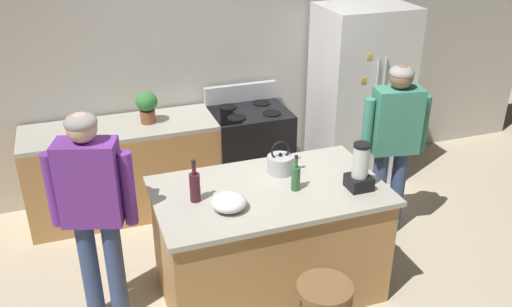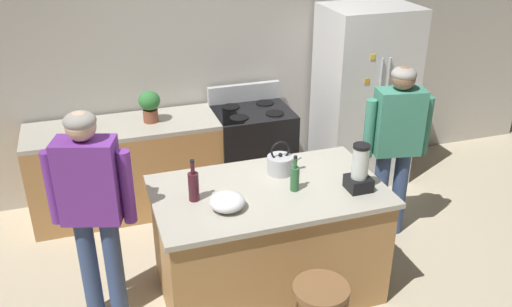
% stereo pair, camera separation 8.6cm
% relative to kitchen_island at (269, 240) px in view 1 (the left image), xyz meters
% --- Properties ---
extents(ground_plane, '(14.00, 14.00, 0.00)m').
position_rel_kitchen_island_xyz_m(ground_plane, '(0.00, 0.00, -0.46)').
color(ground_plane, beige).
extents(back_wall, '(8.00, 0.10, 2.70)m').
position_rel_kitchen_island_xyz_m(back_wall, '(0.00, 1.95, 0.89)').
color(back_wall, '#BCB7AD').
rests_on(back_wall, ground_plane).
extents(kitchen_island, '(1.70, 0.99, 0.91)m').
position_rel_kitchen_island_xyz_m(kitchen_island, '(0.00, 0.00, 0.00)').
color(kitchen_island, '#B7844C').
rests_on(kitchen_island, ground_plane).
extents(back_counter_run, '(2.00, 0.64, 0.91)m').
position_rel_kitchen_island_xyz_m(back_counter_run, '(-0.80, 1.55, -0.00)').
color(back_counter_run, '#B7844C').
rests_on(back_counter_run, ground_plane).
extents(refrigerator, '(0.90, 0.73, 1.87)m').
position_rel_kitchen_island_xyz_m(refrigerator, '(1.57, 1.50, 0.48)').
color(refrigerator, silver).
rests_on(refrigerator, ground_plane).
extents(stove_range, '(0.76, 0.65, 1.09)m').
position_rel_kitchen_island_xyz_m(stove_range, '(0.36, 1.52, 0.01)').
color(stove_range, black).
rests_on(stove_range, ground_plane).
extents(person_by_island_left, '(0.59, 0.33, 1.64)m').
position_rel_kitchen_island_xyz_m(person_by_island_left, '(-1.24, 0.09, 0.53)').
color(person_by_island_left, '#384C7A').
rests_on(person_by_island_left, ground_plane).
extents(person_by_sink_right, '(0.60, 0.29, 1.60)m').
position_rel_kitchen_island_xyz_m(person_by_sink_right, '(1.31, 0.42, 0.51)').
color(person_by_sink_right, '#384C7A').
rests_on(person_by_sink_right, ground_plane).
extents(bar_stool, '(0.36, 0.36, 0.67)m').
position_rel_kitchen_island_xyz_m(bar_stool, '(0.05, -0.86, 0.06)').
color(bar_stool, brown).
rests_on(bar_stool, ground_plane).
extents(potted_plant, '(0.20, 0.20, 0.30)m').
position_rel_kitchen_island_xyz_m(potted_plant, '(-0.63, 1.55, 0.63)').
color(potted_plant, brown).
rests_on(potted_plant, back_counter_run).
extents(blender_appliance, '(0.17, 0.17, 0.36)m').
position_rel_kitchen_island_xyz_m(blender_appliance, '(0.62, -0.21, 0.61)').
color(blender_appliance, black).
rests_on(blender_appliance, kitchen_island).
extents(bottle_olive_oil, '(0.07, 0.07, 0.28)m').
position_rel_kitchen_island_xyz_m(bottle_olive_oil, '(0.17, -0.07, 0.55)').
color(bottle_olive_oil, '#2D6638').
rests_on(bottle_olive_oil, kitchen_island).
extents(bottle_wine, '(0.08, 0.08, 0.32)m').
position_rel_kitchen_island_xyz_m(bottle_wine, '(-0.55, 0.02, 0.57)').
color(bottle_wine, '#471923').
rests_on(bottle_wine, kitchen_island).
extents(mixing_bowl, '(0.25, 0.25, 0.11)m').
position_rel_kitchen_island_xyz_m(mixing_bowl, '(-0.36, -0.17, 0.51)').
color(mixing_bowl, white).
rests_on(mixing_bowl, kitchen_island).
extents(tea_kettle, '(0.28, 0.20, 0.27)m').
position_rel_kitchen_island_xyz_m(tea_kettle, '(0.17, 0.21, 0.53)').
color(tea_kettle, '#B7BABF').
rests_on(tea_kettle, kitchen_island).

